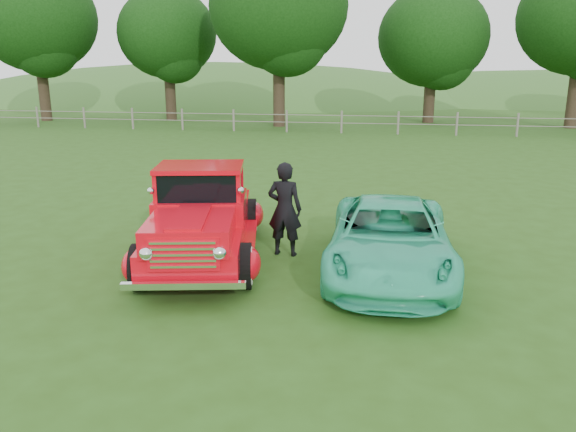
% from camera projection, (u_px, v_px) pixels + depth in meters
% --- Properties ---
extents(ground, '(140.00, 140.00, 0.00)m').
position_uv_depth(ground, '(233.00, 281.00, 9.39)').
color(ground, '#284C14').
rests_on(ground, ground).
extents(distant_hills, '(116.00, 60.00, 18.00)m').
position_uv_depth(distant_hills, '(332.00, 135.00, 67.84)').
color(distant_hills, '#2E6525').
rests_on(distant_hills, ground).
extents(fence_line, '(48.00, 0.12, 1.20)m').
position_uv_depth(fence_line, '(342.00, 122.00, 30.17)').
color(fence_line, slate).
rests_on(fence_line, ground).
extents(tree_far_west, '(7.60, 7.60, 9.93)m').
position_uv_depth(tree_far_west, '(36.00, 18.00, 35.81)').
color(tree_far_west, black).
rests_on(tree_far_west, ground).
extents(tree_mid_west, '(6.40, 6.40, 8.46)m').
position_uv_depth(tree_mid_west, '(167.00, 34.00, 36.62)').
color(tree_mid_west, black).
rests_on(tree_mid_west, ground).
extents(tree_near_west, '(8.00, 8.00, 10.42)m').
position_uv_depth(tree_near_west, '(279.00, 7.00, 32.10)').
color(tree_near_west, black).
rests_on(tree_near_west, ground).
extents(tree_near_east, '(6.80, 6.80, 8.33)m').
position_uv_depth(tree_near_east, '(433.00, 37.00, 34.80)').
color(tree_near_east, black).
rests_on(tree_near_east, ground).
extents(red_pickup, '(2.95, 5.23, 1.78)m').
position_uv_depth(red_pickup, '(202.00, 217.00, 10.34)').
color(red_pickup, black).
rests_on(red_pickup, ground).
extents(teal_sedan, '(2.12, 4.50, 1.24)m').
position_uv_depth(teal_sedan, '(390.00, 239.00, 9.63)').
color(teal_sedan, '#31C696').
rests_on(teal_sedan, ground).
extents(man, '(0.68, 0.47, 1.79)m').
position_uv_depth(man, '(285.00, 209.00, 10.51)').
color(man, black).
rests_on(man, ground).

